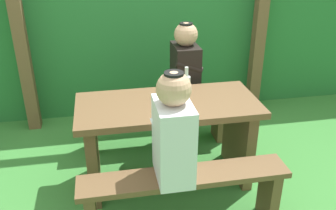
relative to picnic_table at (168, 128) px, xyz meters
name	(u,v)px	position (x,y,z in m)	size (l,w,h in m)	color
ground_plane	(168,179)	(0.00, 0.00, -0.49)	(12.00, 12.00, 0.00)	#3B8137
hedge_backdrop	(140,26)	(0.00, 1.72, 0.41)	(6.40, 0.77, 1.79)	#287335
pergola_post_left	(20,39)	(-1.22, 1.16, 0.47)	(0.12, 0.12, 1.92)	brown
pergola_post_right	(260,27)	(1.22, 1.16, 0.47)	(0.12, 0.12, 1.92)	brown
picnic_table	(168,128)	(0.00, 0.00, 0.00)	(1.40, 0.64, 0.72)	brown
bench_near	(184,191)	(0.00, -0.58, -0.16)	(1.40, 0.24, 0.47)	brown
bench_far	(157,113)	(0.00, 0.58, -0.16)	(1.40, 0.24, 0.47)	brown
person_white_shirt	(173,131)	(-0.08, -0.58, 0.31)	(0.25, 0.35, 0.72)	silver
person_black_coat	(185,65)	(0.27, 0.58, 0.31)	(0.25, 0.35, 0.72)	black
drinking_glass	(161,93)	(-0.04, 0.09, 0.27)	(0.08, 0.08, 0.09)	silver
bottle_left	(186,87)	(0.15, 0.03, 0.33)	(0.06, 0.06, 0.27)	silver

